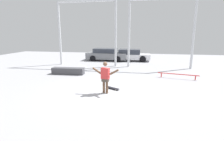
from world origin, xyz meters
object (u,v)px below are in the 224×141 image
(skateboard, at_px, (113,88))
(grind_rail, at_px, (178,75))
(parked_car_grey, at_px, (106,55))
(parked_car_white, at_px, (131,55))
(skateboarder, at_px, (105,76))
(grind_box, at_px, (68,71))

(skateboard, distance_m, grind_rail, 5.02)
(parked_car_grey, distance_m, parked_car_white, 2.73)
(skateboarder, distance_m, parked_car_white, 11.21)
(skateboard, xyz_separation_m, parked_car_white, (0.18, 10.50, 0.56))
(skateboard, bearing_deg, grind_box, 172.71)
(skateboarder, bearing_deg, grind_box, 147.13)
(grind_rail, relative_size, parked_car_grey, 0.57)
(grind_rail, height_order, parked_car_grey, parked_car_grey)
(skateboarder, bearing_deg, parked_car_grey, 113.80)
(skateboarder, xyz_separation_m, skateboard, (0.27, 0.70, -0.84))
(grind_box, height_order, grind_rail, grind_box)
(parked_car_grey, bearing_deg, grind_rail, -46.20)
(skateboard, bearing_deg, skateboarder, -81.52)
(skateboarder, relative_size, grind_rail, 0.62)
(skateboard, height_order, grind_box, grind_box)
(skateboarder, height_order, parked_car_grey, skateboarder)
(skateboarder, xyz_separation_m, grind_box, (-3.70, 3.70, -0.66))
(skateboarder, bearing_deg, grind_rail, 53.75)
(grind_box, bearing_deg, parked_car_grey, 78.84)
(skateboarder, height_order, grind_rail, skateboarder)
(grind_box, distance_m, parked_car_grey, 7.42)
(skateboard, relative_size, grind_rail, 0.31)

